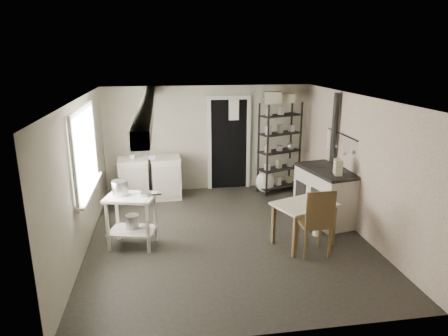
{
  "coord_description": "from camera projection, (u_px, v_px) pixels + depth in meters",
  "views": [
    {
      "loc": [
        -0.99,
        -6.07,
        2.96
      ],
      "look_at": [
        0.0,
        0.3,
        1.1
      ],
      "focal_mm": 32.0,
      "sensor_mm": 36.0,
      "label": 1
    }
  ],
  "objects": [
    {
      "name": "ceiling_beam",
      "position": [
        148.0,
        106.0,
        5.95
      ],
      "size": [
        0.18,
        5.0,
        0.18
      ],
      "primitive_type": null,
      "color": "silver",
      "rests_on": "ceiling"
    },
    {
      "name": "side_ledge",
      "position": [
        336.0,
        203.0,
        6.99
      ],
      "size": [
        0.69,
        0.53,
        0.94
      ],
      "primitive_type": null,
      "rotation": [
        0.0,
        0.0,
        0.37
      ],
      "color": "silver",
      "rests_on": "ground"
    },
    {
      "name": "prep_table",
      "position": [
        132.0,
        222.0,
        6.27
      ],
      "size": [
        0.85,
        0.7,
        0.84
      ],
      "primitive_type": null,
      "rotation": [
        0.0,
        0.0,
        -0.26
      ],
      "color": "silver",
      "rests_on": "ground"
    },
    {
      "name": "wall_right",
      "position": [
        358.0,
        164.0,
        6.75
      ],
      "size": [
        0.02,
        5.0,
        2.3
      ],
      "primitive_type": "cube",
      "color": "#A39E8B",
      "rests_on": "ground"
    },
    {
      "name": "mixing_bowl",
      "position": [
        152.0,
        155.0,
        8.13
      ],
      "size": [
        0.27,
        0.27,
        0.06
      ],
      "primitive_type": "imported",
      "rotation": [
        0.0,
        0.0,
        -0.01
      ],
      "color": "silver",
      "rests_on": "base_cabinets"
    },
    {
      "name": "saucepan",
      "position": [
        146.0,
        195.0,
        6.16
      ],
      "size": [
        0.23,
        0.23,
        0.1
      ],
      "primitive_type": "cylinder",
      "rotation": [
        0.0,
        0.0,
        0.38
      ],
      "color": "#A6A6A8",
      "rests_on": "prep_table"
    },
    {
      "name": "shelf_rack",
      "position": [
        279.0,
        149.0,
        8.67
      ],
      "size": [
        1.0,
        0.68,
        1.96
      ],
      "primitive_type": null,
      "rotation": [
        0.0,
        0.0,
        0.39
      ],
      "color": "black",
      "rests_on": "ground"
    },
    {
      "name": "flour_sack",
      "position": [
        265.0,
        182.0,
        8.76
      ],
      "size": [
        0.51,
        0.48,
        0.49
      ],
      "primitive_type": "ellipsoid",
      "rotation": [
        0.0,
        0.0,
        0.42
      ],
      "color": "white",
      "rests_on": "ground"
    },
    {
      "name": "bucket",
      "position": [
        132.0,
        222.0,
        6.33
      ],
      "size": [
        0.24,
        0.24,
        0.23
      ],
      "primitive_type": "cylinder",
      "rotation": [
        0.0,
        0.0,
        -0.15
      ],
      "color": "#A6A6A8",
      "rests_on": "prep_table"
    },
    {
      "name": "floor_crock",
      "position": [
        316.0,
        231.0,
        6.72
      ],
      "size": [
        0.14,
        0.14,
        0.15
      ],
      "primitive_type": "cylinder",
      "rotation": [
        0.0,
        0.0,
        0.19
      ],
      "color": "silver",
      "rests_on": "ground"
    },
    {
      "name": "table_cup",
      "position": [
        317.0,
        198.0,
        6.17
      ],
      "size": [
        0.12,
        0.12,
        0.1
      ],
      "primitive_type": "imported",
      "rotation": [
        0.0,
        0.0,
        -0.14
      ],
      "color": "silver",
      "rests_on": "work_table"
    },
    {
      "name": "stockpot",
      "position": [
        120.0,
        189.0,
        6.17
      ],
      "size": [
        0.31,
        0.31,
        0.26
      ],
      "primitive_type": "cylinder",
      "rotation": [
        0.0,
        0.0,
        0.37
      ],
      "color": "#A6A6A8",
      "rests_on": "prep_table"
    },
    {
      "name": "stove",
      "position": [
        326.0,
        197.0,
        7.27
      ],
      "size": [
        0.9,
        1.33,
        0.96
      ],
      "primitive_type": null,
      "rotation": [
        0.0,
        0.0,
        0.2
      ],
      "color": "beige",
      "rests_on": "ground"
    },
    {
      "name": "wall_front",
      "position": [
        266.0,
        239.0,
        4.04
      ],
      "size": [
        4.5,
        0.02,
        2.3
      ],
      "primitive_type": "cube",
      "color": "#A39E8B",
      "rests_on": "ground"
    },
    {
      "name": "shelf_jar",
      "position": [
        267.0,
        130.0,
        8.54
      ],
      "size": [
        0.09,
        0.09,
        0.2
      ],
      "primitive_type": "imported",
      "rotation": [
        0.0,
        0.0,
        0.03
      ],
      "color": "silver",
      "rests_on": "shelf_rack"
    },
    {
      "name": "ceiling",
      "position": [
        227.0,
        98.0,
        6.09
      ],
      "size": [
        5.0,
        5.0,
        0.0
      ],
      "primitive_type": "plane",
      "rotation": [
        3.14,
        0.0,
        0.0
      ],
      "color": "silver",
      "rests_on": "wall_back"
    },
    {
      "name": "oats_box",
      "position": [
        338.0,
        172.0,
        6.79
      ],
      "size": [
        0.16,
        0.22,
        0.3
      ],
      "primitive_type": "cube",
      "rotation": [
        0.0,
        0.0,
        -0.21
      ],
      "color": "beige",
      "rests_on": "side_ledge"
    },
    {
      "name": "wall_back",
      "position": [
        209.0,
        139.0,
        8.79
      ],
      "size": [
        4.5,
        0.02,
        2.3
      ],
      "primitive_type": "cube",
      "color": "#A39E8B",
      "rests_on": "ground"
    },
    {
      "name": "floor",
      "position": [
        227.0,
        235.0,
        6.73
      ],
      "size": [
        5.0,
        5.0,
        0.0
      ],
      "primitive_type": "plane",
      "color": "black",
      "rests_on": "ground"
    },
    {
      "name": "storage_box_a",
      "position": [
        273.0,
        100.0,
        8.32
      ],
      "size": [
        0.4,
        0.37,
        0.24
      ],
      "primitive_type": "cube",
      "rotation": [
        0.0,
        0.0,
        -0.23
      ],
      "color": "beige",
      "rests_on": "shelf_rack"
    },
    {
      "name": "window",
      "position": [
        84.0,
        151.0,
        6.18
      ],
      "size": [
        0.12,
        1.76,
        1.28
      ],
      "primitive_type": null,
      "color": "silver",
      "rests_on": "wall_left"
    },
    {
      "name": "stovepipe",
      "position": [
        334.0,
        130.0,
        7.38
      ],
      "size": [
        0.13,
        0.13,
        1.38
      ],
      "primitive_type": null,
      "rotation": [
        0.0,
        0.0,
        -0.24
      ],
      "color": "black",
      "rests_on": "stove"
    },
    {
      "name": "wallpaper_panel",
      "position": [
        357.0,
        164.0,
        6.74
      ],
      "size": [
        0.01,
        5.0,
        2.3
      ],
      "primitive_type": null,
      "color": "beige",
      "rests_on": "wall_right"
    },
    {
      "name": "doorway",
      "position": [
        229.0,
        145.0,
        8.87
      ],
      "size": [
        0.96,
        0.1,
        2.08
      ],
      "primitive_type": null,
      "color": "silver",
      "rests_on": "ground"
    },
    {
      "name": "utensil_rail",
      "position": [
        341.0,
        134.0,
        7.2
      ],
      "size": [
        0.06,
        1.2,
        0.44
      ],
      "primitive_type": null,
      "color": "#A6A6A8",
      "rests_on": "wall_right"
    },
    {
      "name": "storage_box_b",
      "position": [
        287.0,
        101.0,
        8.41
      ],
      "size": [
        0.31,
        0.3,
        0.18
      ],
      "primitive_type": "cube",
      "rotation": [
        0.0,
        0.0,
        -0.12
      ],
      "color": "beige",
      "rests_on": "shelf_rack"
    },
    {
      "name": "counter_cup",
      "position": [
        132.0,
        155.0,
        8.09
      ],
      "size": [
        0.13,
        0.13,
        0.09
      ],
      "primitive_type": "imported",
      "rotation": [
        0.0,
        0.0,
        0.05
      ],
      "color": "silver",
      "rests_on": "base_cabinets"
    },
    {
      "name": "work_table",
      "position": [
        303.0,
        222.0,
        6.32
      ],
      "size": [
        1.1,
        0.94,
        0.7
      ],
      "primitive_type": null,
      "rotation": [
        0.0,
        0.0,
        0.37
      ],
      "color": "beige",
      "rests_on": "ground"
    },
    {
      "name": "wall_left",
      "position": [
        81.0,
        177.0,
        6.08
      ],
      "size": [
        0.02,
        5.0,
        2.3
      ],
      "primitive_type": "cube",
      "color": "#A39E8B",
      "rests_on": "ground"
    },
    {
      "name": "base_cabinets",
      "position": [
        150.0,
        177.0,
        8.33
      ],
      "size": [
        1.36,
        0.64,
        0.87
      ],
      "primitive_type": null,
      "rotation": [
        0.0,
        0.0,
        0.05
      ],
      "color": "beige",
      "rests_on": "ground"
    },
    {
      "name": "chair",
      "position": [
        314.0,
        224.0,
        6.02
      ],
      "size": [
        0.44,
        0.46,
        1.07
      ],
      "primitive_type": null,
      "rotation": [
        0.0,
        0.0,
        0.0
      ],
      "color": "brown",
      "rests_on": "ground"
    }
  ]
}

